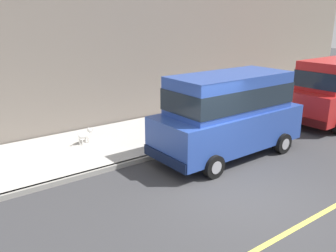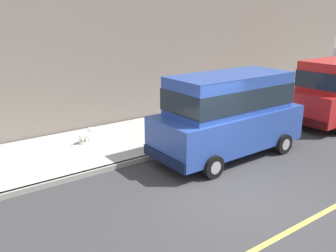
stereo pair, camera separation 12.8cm
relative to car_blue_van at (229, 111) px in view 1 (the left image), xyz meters
The scene contains 7 objects.
ground_plane 3.02m from the car_blue_van, 37.99° to the right, with size 80.00×80.00×0.00m, color #38383A.
curb 2.38m from the car_blue_van, 123.34° to the right, with size 0.16×64.00×0.14m, color gray.
sidewalk 3.58m from the car_blue_van, 150.23° to the right, with size 3.60×64.00×0.14m, color #B7B5AD.
lane_centre_line 4.30m from the car_blue_van, 23.97° to the right, with size 0.12×57.60×0.01m, color #E0D64C.
car_blue_van is the anchor object (origin of this frame).
dog_white 4.69m from the car_blue_van, 134.89° to the right, with size 0.37×0.72×0.49m.
building_facade 6.26m from the car_blue_van, 144.18° to the left, with size 0.50×20.00×5.11m, color slate.
Camera 1 is at (5.15, -5.97, 4.15)m, focal length 38.21 mm.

